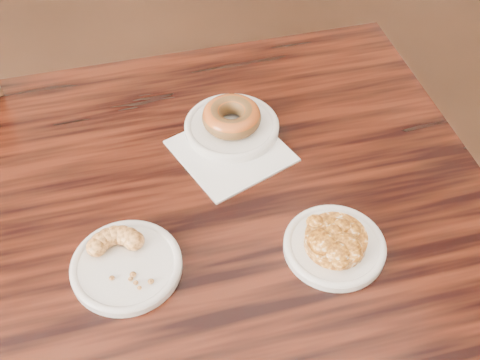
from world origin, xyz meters
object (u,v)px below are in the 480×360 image
apple_fritter (336,238)px  cruller_fragment (125,259)px  glazed_donut (232,117)px  cafe_table (231,327)px

apple_fritter → cruller_fragment: size_ratio=1.22×
glazed_donut → apple_fritter: (-0.00, -0.30, -0.01)m
glazed_donut → cafe_table: bearing=-122.9°
glazed_donut → apple_fritter: size_ratio=0.82×
glazed_donut → cruller_fragment: (-0.29, -0.17, -0.01)m
apple_fritter → glazed_donut: bearing=89.3°
glazed_donut → cruller_fragment: bearing=-149.4°
glazed_donut → apple_fritter: 0.30m
cafe_table → apple_fritter: size_ratio=6.84×
cafe_table → cruller_fragment: 0.44m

